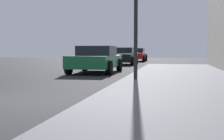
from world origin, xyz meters
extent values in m
cube|color=#5B5B60|center=(4.00, 0.00, 0.07)|extent=(4.00, 32.00, 0.15)
cylinder|color=black|center=(2.47, 4.36, 2.18)|extent=(0.12, 0.12, 4.06)
cube|color=#196638|center=(0.03, 9.10, 0.54)|extent=(1.82, 4.16, 0.55)
cube|color=black|center=(0.03, 9.31, 1.04)|extent=(1.60, 1.87, 0.45)
cylinder|color=black|center=(0.94, 7.77, 0.32)|extent=(0.22, 0.64, 0.64)
cylinder|color=black|center=(-0.88, 7.77, 0.32)|extent=(0.22, 0.64, 0.64)
cylinder|color=black|center=(0.94, 10.43, 0.32)|extent=(0.22, 0.64, 0.64)
cylinder|color=black|center=(-0.88, 10.43, 0.32)|extent=(0.22, 0.64, 0.64)
cube|color=black|center=(-0.05, 18.09, 0.54)|extent=(1.72, 4.21, 0.55)
cube|color=black|center=(-0.05, 18.31, 1.04)|extent=(1.52, 1.89, 0.45)
cylinder|color=black|center=(0.81, 16.75, 0.32)|extent=(0.22, 0.64, 0.64)
cylinder|color=black|center=(-0.91, 16.75, 0.32)|extent=(0.22, 0.64, 0.64)
cylinder|color=black|center=(0.81, 19.44, 0.32)|extent=(0.22, 0.64, 0.64)
cylinder|color=black|center=(-0.91, 19.44, 0.32)|extent=(0.22, 0.64, 0.64)
cube|color=red|center=(0.04, 25.39, 0.54)|extent=(1.83, 4.56, 0.55)
cube|color=black|center=(0.04, 25.61, 1.04)|extent=(1.61, 2.05, 0.45)
cylinder|color=black|center=(0.96, 23.93, 0.32)|extent=(0.22, 0.64, 0.64)
cylinder|color=black|center=(-0.87, 23.93, 0.32)|extent=(0.22, 0.64, 0.64)
cylinder|color=black|center=(0.96, 26.85, 0.32)|extent=(0.22, 0.64, 0.64)
cylinder|color=black|center=(-0.87, 26.85, 0.32)|extent=(0.22, 0.64, 0.64)
camera|label=1|loc=(3.60, -5.61, 1.06)|focal=51.21mm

